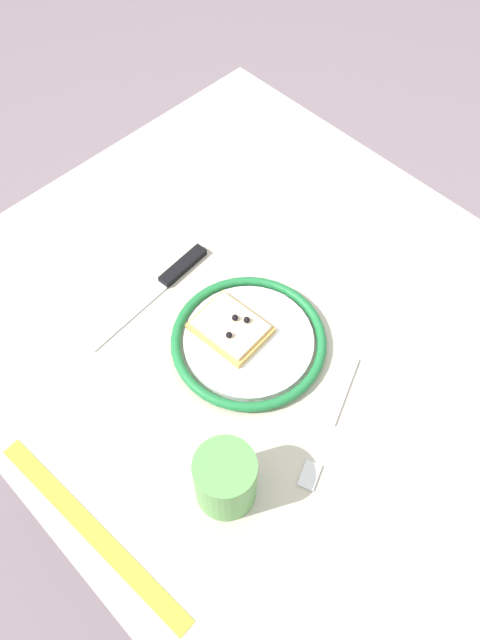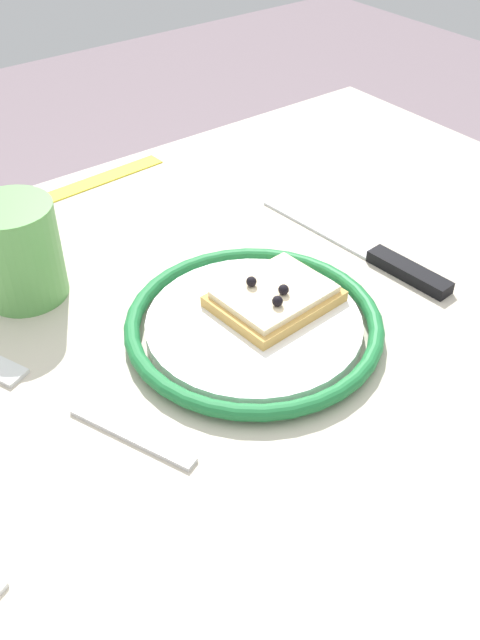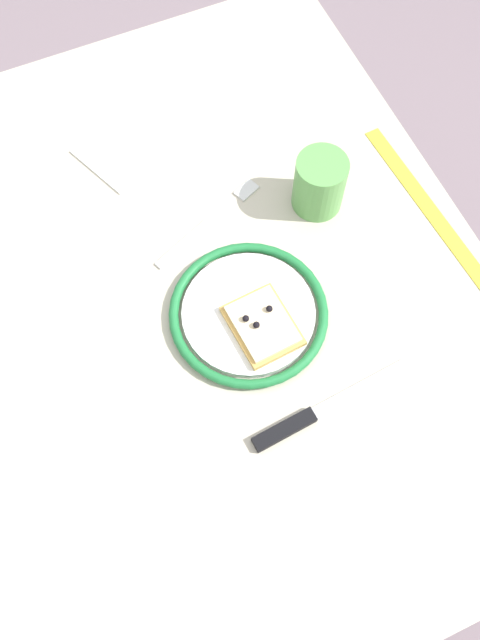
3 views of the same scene
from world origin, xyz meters
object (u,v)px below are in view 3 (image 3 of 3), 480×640
(knife, at_px, (306,418))
(fork, at_px, (210,222))
(plate, at_px, (249,313))
(measuring_tape, at_px, (428,207))
(pizza_slice_near, at_px, (263,325))
(napkin, at_px, (126,147))
(cup, at_px, (319,184))
(dining_table, at_px, (211,324))

(knife, height_order, fork, knife)
(plate, height_order, measuring_tape, plate)
(pizza_slice_near, relative_size, napkin, 0.82)
(knife, height_order, measuring_tape, knife)
(fork, distance_m, napkin, 0.20)
(plate, relative_size, pizza_slice_near, 2.06)
(pizza_slice_near, bearing_deg, napkin, -169.73)
(cup, height_order, napkin, cup)
(pizza_slice_near, bearing_deg, fork, 179.52)
(fork, xyz_separation_m, measuring_tape, (0.11, 0.32, -0.00))
(plate, relative_size, knife, 0.94)
(knife, xyz_separation_m, fork, (-0.33, 0.00, -0.00))
(cup, bearing_deg, napkin, -132.27)
(napkin, bearing_deg, knife, 7.53)
(plate, height_order, pizza_slice_near, pizza_slice_near)
(measuring_tape, distance_m, napkin, 0.48)
(plate, xyz_separation_m, pizza_slice_near, (0.03, 0.01, 0.01))
(knife, distance_m, measuring_tape, 0.39)
(plate, distance_m, knife, 0.17)
(dining_table, bearing_deg, measuring_tape, 90.09)
(measuring_tape, height_order, napkin, napkin)
(plate, xyz_separation_m, fork, (-0.16, 0.01, -0.01))
(plate, bearing_deg, fork, 176.66)
(cup, xyz_separation_m, napkin, (-0.21, -0.23, -0.04))
(measuring_tape, bearing_deg, cup, -121.00)
(dining_table, relative_size, pizza_slice_near, 9.64)
(fork, bearing_deg, cup, 79.51)
(plate, xyz_separation_m, cup, (-0.13, 0.17, 0.04))
(measuring_tape, bearing_deg, pizza_slice_near, -78.66)
(pizza_slice_near, xyz_separation_m, measuring_tape, (-0.08, 0.32, -0.02))
(knife, distance_m, fork, 0.33)
(knife, bearing_deg, fork, 179.71)
(pizza_slice_near, distance_m, measuring_tape, 0.33)
(plate, bearing_deg, measuring_tape, 99.66)
(fork, distance_m, measuring_tape, 0.33)
(napkin, bearing_deg, cup, 47.73)
(dining_table, xyz_separation_m, fork, (-0.11, 0.05, 0.11))
(plate, xyz_separation_m, measuring_tape, (-0.06, 0.33, -0.01))
(plate, relative_size, fork, 1.17)
(cup, bearing_deg, fork, -100.49)
(napkin, bearing_deg, measuring_tape, 52.93)
(plate, bearing_deg, dining_table, -144.14)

